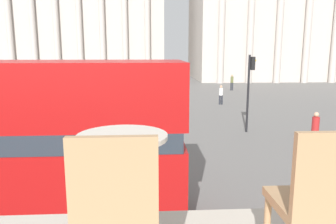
{
  "coord_description": "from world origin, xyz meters",
  "views": [
    {
      "loc": [
        0.91,
        -2.44,
        4.39
      ],
      "look_at": [
        1.96,
        15.53,
        1.02
      ],
      "focal_mm": 35.0,
      "sensor_mm": 36.0,
      "label": 1
    }
  ],
  "objects_px": {
    "cafe_chair_1": "(319,202)",
    "traffic_light_near": "(34,108)",
    "cafe_chair_0": "(117,209)",
    "cafe_dining_table": "(123,163)",
    "plaza_building_left": "(88,20)",
    "pedestrian_olive": "(232,81)",
    "traffic_light_mid": "(250,83)",
    "pedestrian_red": "(315,128)",
    "pedestrian_yellow": "(84,83)",
    "pedestrian_white": "(221,94)"
  },
  "relations": [
    {
      "from": "pedestrian_yellow",
      "to": "pedestrian_white",
      "type": "xyz_separation_m",
      "value": [
        12.96,
        -9.42,
        -0.08
      ]
    },
    {
      "from": "cafe_chair_0",
      "to": "plaza_building_left",
      "type": "relative_size",
      "value": 0.03
    },
    {
      "from": "cafe_chair_0",
      "to": "pedestrian_olive",
      "type": "xyz_separation_m",
      "value": [
        9.47,
        34.75,
        -2.61
      ]
    },
    {
      "from": "traffic_light_near",
      "to": "pedestrian_olive",
      "type": "bearing_deg",
      "value": 60.53
    },
    {
      "from": "cafe_chair_0",
      "to": "traffic_light_mid",
      "type": "height_order",
      "value": "traffic_light_mid"
    },
    {
      "from": "pedestrian_yellow",
      "to": "cafe_chair_0",
      "type": "bearing_deg",
      "value": 56.04
    },
    {
      "from": "plaza_building_left",
      "to": "traffic_light_mid",
      "type": "relative_size",
      "value": 6.44
    },
    {
      "from": "cafe_chair_1",
      "to": "plaza_building_left",
      "type": "distance_m",
      "value": 60.8
    },
    {
      "from": "cafe_chair_1",
      "to": "pedestrian_yellow",
      "type": "xyz_separation_m",
      "value": [
        -7.89,
        34.42,
        -2.64
      ]
    },
    {
      "from": "plaza_building_left",
      "to": "cafe_chair_1",
      "type": "bearing_deg",
      "value": -79.0
    },
    {
      "from": "cafe_chair_1",
      "to": "pedestrian_olive",
      "type": "bearing_deg",
      "value": 71.18
    },
    {
      "from": "cafe_chair_1",
      "to": "pedestrian_white",
      "type": "xyz_separation_m",
      "value": [
        5.07,
        25.0,
        -2.73
      ]
    },
    {
      "from": "cafe_chair_1",
      "to": "traffic_light_near",
      "type": "bearing_deg",
      "value": 110.48
    },
    {
      "from": "traffic_light_near",
      "to": "pedestrian_red",
      "type": "height_order",
      "value": "traffic_light_near"
    },
    {
      "from": "traffic_light_near",
      "to": "pedestrian_white",
      "type": "relative_size",
      "value": 2.21
    },
    {
      "from": "traffic_light_near",
      "to": "pedestrian_red",
      "type": "relative_size",
      "value": 2.06
    },
    {
      "from": "cafe_chair_0",
      "to": "pedestrian_yellow",
      "type": "xyz_separation_m",
      "value": [
        -6.86,
        34.44,
        -2.64
      ]
    },
    {
      "from": "traffic_light_mid",
      "to": "pedestrian_red",
      "type": "distance_m",
      "value": 4.27
    },
    {
      "from": "traffic_light_near",
      "to": "pedestrian_olive",
      "type": "relative_size",
      "value": 1.99
    },
    {
      "from": "cafe_chair_1",
      "to": "pedestrian_white",
      "type": "distance_m",
      "value": 25.66
    },
    {
      "from": "cafe_dining_table",
      "to": "cafe_chair_0",
      "type": "xyz_separation_m",
      "value": [
        0.02,
        -0.61,
        -0.02
      ]
    },
    {
      "from": "traffic_light_near",
      "to": "pedestrian_yellow",
      "type": "relative_size",
      "value": 2.05
    },
    {
      "from": "traffic_light_near",
      "to": "pedestrian_olive",
      "type": "height_order",
      "value": "traffic_light_near"
    },
    {
      "from": "pedestrian_olive",
      "to": "pedestrian_yellow",
      "type": "bearing_deg",
      "value": 50.66
    },
    {
      "from": "cafe_chair_1",
      "to": "pedestrian_olive",
      "type": "height_order",
      "value": "cafe_chair_1"
    },
    {
      "from": "cafe_chair_0",
      "to": "cafe_dining_table",
      "type": "bearing_deg",
      "value": 84.73
    },
    {
      "from": "cafe_chair_0",
      "to": "plaza_building_left",
      "type": "height_order",
      "value": "plaza_building_left"
    },
    {
      "from": "plaza_building_left",
      "to": "pedestrian_yellow",
      "type": "distance_m",
      "value": 26.7
    },
    {
      "from": "pedestrian_red",
      "to": "plaza_building_left",
      "type": "bearing_deg",
      "value": 128.44
    },
    {
      "from": "traffic_light_mid",
      "to": "pedestrian_white",
      "type": "bearing_deg",
      "value": 86.72
    },
    {
      "from": "plaza_building_left",
      "to": "pedestrian_yellow",
      "type": "bearing_deg",
      "value": -81.67
    },
    {
      "from": "cafe_chair_0",
      "to": "traffic_light_near",
      "type": "xyz_separation_m",
      "value": [
        -4.11,
        10.72,
        -1.32
      ]
    },
    {
      "from": "plaza_building_left",
      "to": "pedestrian_yellow",
      "type": "height_order",
      "value": "plaza_building_left"
    },
    {
      "from": "pedestrian_red",
      "to": "pedestrian_olive",
      "type": "xyz_separation_m",
      "value": [
        1.87,
        22.35,
        0.04
      ]
    },
    {
      "from": "pedestrian_yellow",
      "to": "pedestrian_olive",
      "type": "relative_size",
      "value": 0.97
    },
    {
      "from": "cafe_dining_table",
      "to": "pedestrian_white",
      "type": "xyz_separation_m",
      "value": [
        6.11,
        24.41,
        -2.74
      ]
    },
    {
      "from": "traffic_light_mid",
      "to": "pedestrian_olive",
      "type": "relative_size",
      "value": 2.36
    },
    {
      "from": "cafe_dining_table",
      "to": "plaza_building_left",
      "type": "xyz_separation_m",
      "value": [
        -10.5,
        58.79,
        6.1
      ]
    },
    {
      "from": "plaza_building_left",
      "to": "pedestrian_olive",
      "type": "distance_m",
      "value": 32.91
    },
    {
      "from": "pedestrian_olive",
      "to": "traffic_light_near",
      "type": "bearing_deg",
      "value": 110.1
    },
    {
      "from": "plaza_building_left",
      "to": "pedestrian_white",
      "type": "relative_size",
      "value": 16.92
    },
    {
      "from": "cafe_chair_1",
      "to": "pedestrian_yellow",
      "type": "distance_m",
      "value": 35.41
    },
    {
      "from": "cafe_dining_table",
      "to": "traffic_light_near",
      "type": "relative_size",
      "value": 0.21
    },
    {
      "from": "cafe_chair_0",
      "to": "pedestrian_red",
      "type": "xyz_separation_m",
      "value": [
        7.6,
        12.41,
        -2.65
      ]
    },
    {
      "from": "cafe_chair_1",
      "to": "traffic_light_mid",
      "type": "xyz_separation_m",
      "value": [
        4.54,
        15.72,
        -0.92
      ]
    },
    {
      "from": "cafe_chair_1",
      "to": "plaza_building_left",
      "type": "height_order",
      "value": "plaza_building_left"
    },
    {
      "from": "pedestrian_olive",
      "to": "traffic_light_mid",
      "type": "bearing_deg",
      "value": 127.96
    },
    {
      "from": "traffic_light_mid",
      "to": "pedestrian_yellow",
      "type": "bearing_deg",
      "value": 123.6
    },
    {
      "from": "traffic_light_mid",
      "to": "pedestrian_olive",
      "type": "bearing_deg",
      "value": 78.39
    },
    {
      "from": "cafe_chair_0",
      "to": "plaza_building_left",
      "type": "distance_m",
      "value": 60.64
    }
  ]
}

